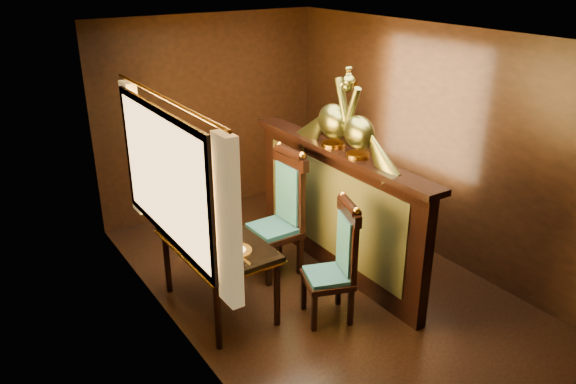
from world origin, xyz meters
name	(u,v)px	position (x,y,z in m)	size (l,w,h in m)	color
ground	(326,289)	(0.00, 0.00, 0.00)	(5.00, 5.00, 0.00)	black
room_shell	(322,141)	(-0.09, 0.02, 1.58)	(3.04, 5.04, 2.52)	black
partition	(335,208)	(0.32, 0.30, 0.71)	(0.26, 2.70, 1.36)	black
dining_table	(217,248)	(-1.04, 0.31, 0.65)	(0.75, 1.22, 0.92)	black
chair_left	(340,258)	(-0.17, -0.41, 0.62)	(0.54, 0.56, 1.18)	black
chair_right	(284,208)	(-0.12, 0.60, 0.71)	(0.50, 0.55, 1.36)	black
peacock_left	(360,118)	(0.33, -0.01, 1.74)	(0.24, 0.65, 0.77)	#194D2E
peacock_right	(334,106)	(0.33, 0.37, 1.77)	(0.26, 0.69, 0.83)	#194D2E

